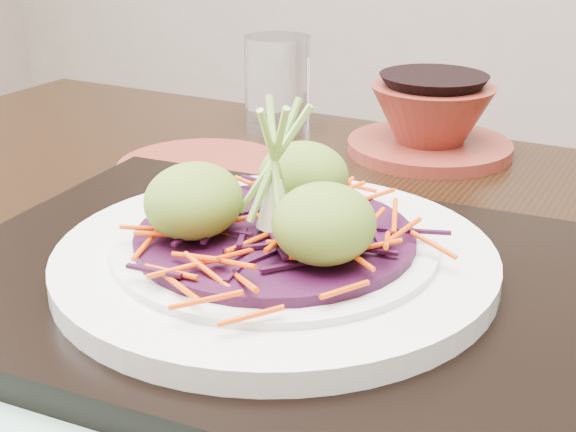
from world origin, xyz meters
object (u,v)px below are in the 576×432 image
at_px(white_plate, 275,257).
at_px(water_glass, 277,84).
at_px(terracotta_side_plate, 202,168).
at_px(dining_table, 296,376).
at_px(terracotta_bowl_set, 431,123).
at_px(serving_tray, 275,284).

xyz_separation_m(white_plate, water_glass, (-0.18, 0.38, 0.02)).
distance_m(white_plate, terracotta_side_plate, 0.27).
distance_m(dining_table, terracotta_bowl_set, 0.33).
height_order(serving_tray, water_glass, water_glass).
height_order(dining_table, water_glass, water_glass).
height_order(white_plate, water_glass, water_glass).
bearing_deg(terracotta_bowl_set, white_plate, -90.71).
bearing_deg(dining_table, white_plate, -75.69).
bearing_deg(water_glass, terracotta_bowl_set, -4.81).
relative_size(dining_table, serving_tray, 2.75).
distance_m(terracotta_side_plate, terracotta_bowl_set, 0.24).
relative_size(terracotta_side_plate, water_glass, 1.55).
height_order(terracotta_side_plate, terracotta_bowl_set, terracotta_bowl_set).
bearing_deg(serving_tray, terracotta_bowl_set, 88.28).
bearing_deg(terracotta_bowl_set, dining_table, -93.01).
distance_m(serving_tray, terracotta_side_plate, 0.27).
distance_m(terracotta_side_plate, water_glass, 0.18).
bearing_deg(terracotta_side_plate, dining_table, -41.42).
bearing_deg(terracotta_bowl_set, serving_tray, -90.71).
height_order(dining_table, terracotta_side_plate, terracotta_side_plate).
bearing_deg(dining_table, serving_tray, -75.69).
distance_m(serving_tray, water_glass, 0.42).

